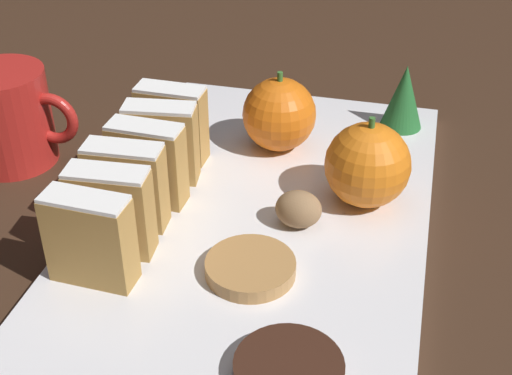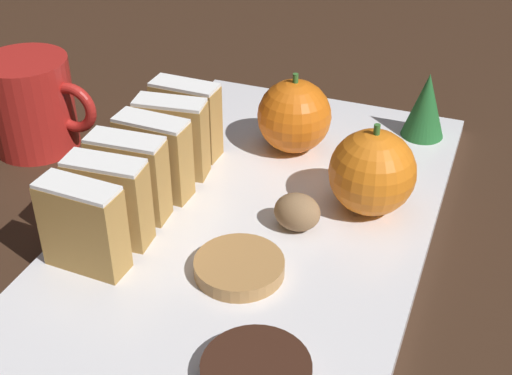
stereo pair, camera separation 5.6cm
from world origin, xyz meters
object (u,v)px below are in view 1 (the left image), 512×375
(orange_far, at_px, (368,165))
(walnut, at_px, (298,210))
(coffee_mug, at_px, (8,117))
(orange_near, at_px, (279,114))
(chocolate_cookie, at_px, (289,370))

(orange_far, bearing_deg, walnut, -134.68)
(walnut, relative_size, coffee_mug, 0.33)
(orange_near, xyz_separation_m, orange_far, (0.09, -0.07, 0.00))
(orange_near, relative_size, chocolate_cookie, 1.11)
(orange_far, xyz_separation_m, coffee_mug, (-0.33, 0.01, -0.00))
(orange_near, xyz_separation_m, chocolate_cookie, (0.07, -0.27, -0.03))
(orange_near, bearing_deg, orange_far, -38.48)
(chocolate_cookie, height_order, coffee_mug, coffee_mug)
(orange_far, bearing_deg, orange_near, 141.52)
(chocolate_cookie, bearing_deg, orange_far, 83.62)
(orange_near, relative_size, walnut, 2.05)
(orange_near, height_order, orange_far, orange_far)
(chocolate_cookie, bearing_deg, coffee_mug, 145.66)
(orange_far, xyz_separation_m, chocolate_cookie, (-0.02, -0.20, -0.03))
(walnut, bearing_deg, chocolate_cookie, -80.89)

